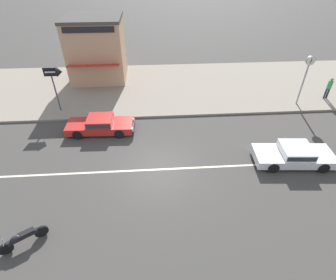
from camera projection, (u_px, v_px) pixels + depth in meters
ground_plane at (158, 169)px, 14.56m from camera, size 160.00×160.00×0.00m
lane_centre_stripe at (158, 169)px, 14.56m from camera, size 50.40×0.14×0.01m
kerb_strip at (154, 87)px, 22.86m from camera, size 68.00×10.00×0.15m
sedan_red_0 at (100, 124)px, 17.24m from camera, size 4.44×1.89×1.06m
sedan_white_2 at (294, 154)px, 14.77m from camera, size 4.63×2.15×1.06m
motorcycle_0 at (23, 238)px, 10.69m from camera, size 1.70×1.13×0.80m
street_clock at (307, 69)px, 18.71m from camera, size 0.64×0.22×3.69m
arrow_signboard at (58, 75)px, 17.85m from camera, size 1.27×0.65×3.30m
pedestrian_near_clock at (329, 87)px, 20.41m from camera, size 0.34×0.34×1.71m
shopfront_corner_warung at (97, 49)px, 22.73m from camera, size 4.71×5.03×5.26m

